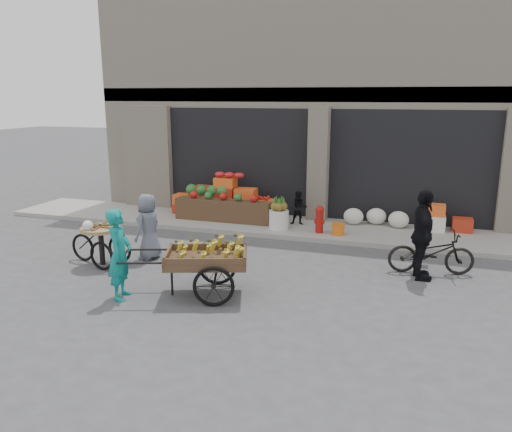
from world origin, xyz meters
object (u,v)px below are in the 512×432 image
(banana_cart, at_px, (203,256))
(bicycle, at_px, (431,252))
(tricycle_cart, at_px, (101,239))
(vendor_woman, at_px, (120,254))
(vendor_grey, at_px, (148,227))
(fire_hydrant, at_px, (320,218))
(cyclist, at_px, (423,235))
(seated_person, at_px, (299,208))
(orange_bucket, at_px, (338,229))
(pineapple_bin, at_px, (279,220))

(banana_cart, height_order, bicycle, banana_cart)
(tricycle_cart, distance_m, bicycle, 6.96)
(vendor_woman, relative_size, vendor_grey, 1.12)
(fire_hydrant, xyz_separation_m, vendor_woman, (-2.64, -5.05, 0.33))
(tricycle_cart, bearing_deg, cyclist, 18.76)
(fire_hydrant, distance_m, vendor_grey, 4.40)
(bicycle, distance_m, cyclist, 0.64)
(seated_person, bearing_deg, vendor_grey, -136.26)
(orange_bucket, bearing_deg, bicycle, -40.93)
(pineapple_bin, height_order, vendor_grey, vendor_grey)
(pineapple_bin, relative_size, tricycle_cart, 0.36)
(pineapple_bin, bearing_deg, tricycle_cart, -129.24)
(banana_cart, bearing_deg, orange_bucket, 49.51)
(banana_cart, relative_size, vendor_grey, 1.79)
(fire_hydrant, height_order, bicycle, bicycle)
(fire_hydrant, relative_size, vendor_grey, 0.48)
(banana_cart, xyz_separation_m, bicycle, (3.97, 2.51, -0.30))
(seated_person, height_order, cyclist, cyclist)
(pineapple_bin, height_order, orange_bucket, pineapple_bin)
(fire_hydrant, distance_m, seated_person, 0.96)
(pineapple_bin, xyz_separation_m, vendor_grey, (-2.20, -2.95, 0.37))
(tricycle_cart, relative_size, bicycle, 0.85)
(orange_bucket, xyz_separation_m, vendor_woman, (-3.14, -5.00, 0.56))
(seated_person, bearing_deg, pineapple_bin, -133.69)
(vendor_grey, relative_size, cyclist, 0.81)
(pineapple_bin, bearing_deg, orange_bucket, -3.58)
(orange_bucket, relative_size, tricycle_cart, 0.22)
(orange_bucket, distance_m, seated_person, 1.42)
(tricycle_cart, height_order, vendor_grey, vendor_grey)
(seated_person, bearing_deg, banana_cart, -106.33)
(vendor_grey, height_order, cyclist, cyclist)
(fire_hydrant, bearing_deg, bicycle, -35.94)
(tricycle_cart, xyz_separation_m, vendor_grey, (0.77, 0.69, 0.18))
(orange_bucket, bearing_deg, pineapple_bin, 176.42)
(fire_hydrant, relative_size, seated_person, 0.76)
(pineapple_bin, distance_m, banana_cart, 4.54)
(pineapple_bin, height_order, tricycle_cart, tricycle_cart)
(orange_bucket, distance_m, vendor_woman, 5.93)
(vendor_woman, bearing_deg, cyclist, -77.30)
(banana_cart, xyz_separation_m, tricycle_cart, (-2.80, 0.88, -0.19))
(seated_person, relative_size, banana_cart, 0.35)
(vendor_grey, bearing_deg, orange_bucket, 134.36)
(seated_person, bearing_deg, vendor_woman, -118.79)
(vendor_woman, distance_m, bicycle, 6.18)
(banana_cart, bearing_deg, fire_hydrant, 55.48)
(orange_bucket, bearing_deg, seated_person, 149.74)
(banana_cart, xyz_separation_m, vendor_grey, (-2.03, 1.57, -0.01))
(vendor_woman, height_order, vendor_grey, vendor_woman)
(banana_cart, bearing_deg, pineapple_bin, 69.19)
(orange_bucket, bearing_deg, tricycle_cart, -142.26)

